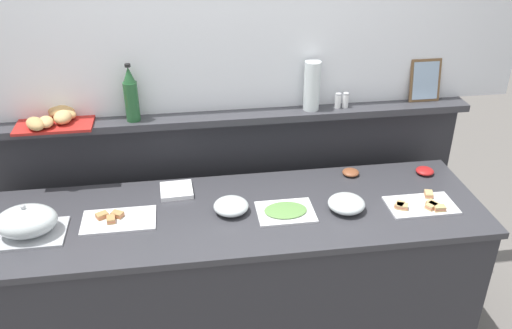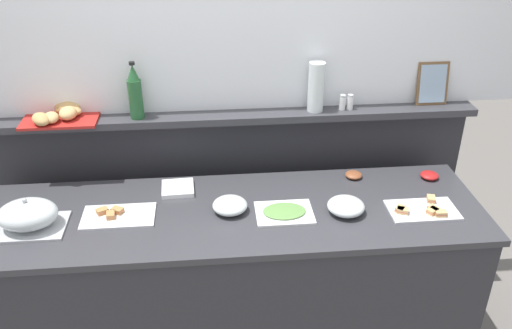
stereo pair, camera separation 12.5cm
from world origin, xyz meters
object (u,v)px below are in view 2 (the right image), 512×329
Objects in this scene: serving_cloche at (28,216)px; sandwich_platter_rear at (117,216)px; sandwich_platter_front at (423,210)px; napkin_stack at (178,188)px; water_carafe at (316,87)px; cold_cuts_platter at (284,212)px; pepper_shaker at (350,102)px; bread_basket at (63,112)px; glass_bowl_medium at (346,207)px; condiment_bowl_dark at (429,175)px; framed_picture at (433,84)px; salt_shaker at (343,102)px; wine_bottle_green at (135,93)px; glass_bowl_large at (230,206)px; condiment_bowl_teal at (354,175)px.

sandwich_platter_rear is at bearing 8.20° from serving_cloche.
serving_cloche reaches higher than sandwich_platter_front.
sandwich_platter_rear is 2.13× the size of napkin_stack.
water_carafe is (1.48, 0.53, 0.40)m from serving_cloche.
cold_cuts_platter is 3.33× the size of pepper_shaker.
bread_basket reaches higher than napkin_stack.
glass_bowl_medium reaches higher than condiment_bowl_dark.
framed_picture is at bearing 78.65° from condiment_bowl_dark.
water_carafe is (-0.16, 0.00, 0.10)m from salt_shaker.
sandwich_platter_front is at bearing -64.89° from pepper_shaker.
serving_cloche reaches higher than sandwich_platter_rear.
cold_cuts_platter is 1.02m from wine_bottle_green.
napkin_stack is (-0.54, 0.28, 0.00)m from cold_cuts_platter.
pepper_shaker is (-0.42, 0.24, 0.36)m from condiment_bowl_dark.
framed_picture reaches higher than glass_bowl_large.
sandwich_platter_front is 3.70× the size of condiment_bowl_teal.
sandwich_platter_front reaches higher than condiment_bowl_teal.
wine_bottle_green reaches higher than framed_picture.
pepper_shaker is at bearing 14.07° from napkin_stack.
glass_bowl_medium reaches higher than condiment_bowl_teal.
serving_cloche is at bearing -171.80° from sandwich_platter_rear.
cold_cuts_platter is 1.18× the size of framed_picture.
framed_picture is (1.76, 0.51, 0.45)m from sandwich_platter_rear.
pepper_shaker reaches higher than bread_basket.
glass_bowl_large is 0.92m from pepper_shaker.
salt_shaker is 0.31× the size of water_carafe.
pepper_shaker is at bearing 33.88° from glass_bowl_large.
salt_shaker is 0.18m from water_carafe.
sandwich_platter_rear is 0.37m from napkin_stack.
condiment_bowl_dark is 0.36× the size of water_carafe.
water_carafe is (0.98, 0.01, -0.00)m from wine_bottle_green.
serving_cloche is 1.62m from water_carafe.
wine_bottle_green is at bearing 135.25° from glass_bowl_large.
salt_shaker is (1.14, 0.01, -0.10)m from wine_bottle_green.
glass_bowl_medium is 0.70m from water_carafe.
wine_bottle_green is at bearing 145.38° from cold_cuts_platter.
cold_cuts_platter is at bearing -162.17° from condiment_bowl_dark.
serving_cloche is 0.85× the size of bread_basket.
serving_cloche is (-1.95, 0.04, 0.06)m from sandwich_platter_front.
sandwich_platter_front is 2.05× the size of napkin_stack.
glass_bowl_medium is 0.64m from salt_shaker.
condiment_bowl_teal is 0.54m from water_carafe.
wine_bottle_green reaches higher than water_carafe.
pepper_shaker is 0.22m from water_carafe.
wine_bottle_green is 1.29× the size of framed_picture.
salt_shaker is (0.67, 0.48, 0.34)m from glass_bowl_large.
sandwich_platter_rear is at bearing -172.34° from condiment_bowl_dark.
sandwich_platter_rear is 1.41m from pepper_shaker.
salt_shaker is at bearing 81.18° from glass_bowl_medium.
condiment_bowl_teal is at bearing 173.61° from condiment_bowl_dark.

